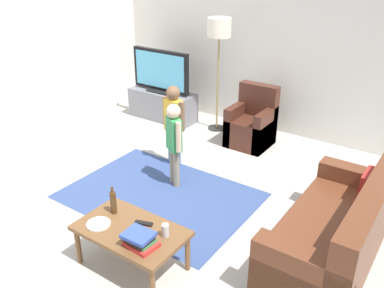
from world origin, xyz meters
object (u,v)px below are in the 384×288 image
object	(u,v)px
tv_stand	(163,105)
floor_lamp	(219,34)
couch	(340,234)
tv_remote	(144,223)
book_stack	(140,240)
coffee_table	(131,233)
plate	(99,224)
armchair	(252,125)
child_center	(174,138)
child_near_tv	(174,119)
tv	(161,71)
soda_can	(165,230)
bottle	(113,202)

from	to	relation	value
tv_stand	floor_lamp	world-z (taller)	floor_lamp
couch	tv_remote	world-z (taller)	couch
tv_stand	book_stack	xyz separation A→B (m)	(2.30, -3.20, 0.24)
floor_lamp	coffee_table	bearing A→B (deg)	-71.70
tv_remote	plate	world-z (taller)	plate
armchair	child_center	world-z (taller)	child_center
child_near_tv	tv_remote	bearing A→B (deg)	-61.26
floor_lamp	tv	bearing A→B (deg)	-170.29
soda_can	tv_stand	bearing A→B (deg)	128.83
couch	armchair	world-z (taller)	armchair
bottle	tv_remote	xyz separation A→B (m)	(0.35, 0.02, -0.11)
child_near_tv	soda_can	size ratio (longest dim) A/B	9.38
floor_lamp	book_stack	world-z (taller)	floor_lamp
tv_stand	bottle	xyz separation A→B (m)	(1.78, -2.98, 0.30)
child_center	bottle	distance (m)	1.35
couch	soda_can	xyz separation A→B (m)	(-1.22, -1.08, 0.19)
tv_stand	tv	distance (m)	0.60
soda_can	plate	distance (m)	0.64
tv	child_center	size ratio (longest dim) A/B	1.03
soda_can	tv	bearing A→B (deg)	129.03
child_near_tv	child_center	xyz separation A→B (m)	(0.32, -0.42, -0.03)
soda_can	couch	bearing A→B (deg)	41.43
child_center	bottle	bearing A→B (deg)	-78.31
child_near_tv	bottle	bearing A→B (deg)	-71.21
tv_stand	book_stack	world-z (taller)	book_stack
floor_lamp	bottle	bearing A→B (deg)	-76.21
coffee_table	soda_can	xyz separation A→B (m)	(0.32, 0.10, 0.11)
floor_lamp	coffee_table	xyz separation A→B (m)	(1.07, -3.23, -1.17)
child_near_tv	soda_can	bearing A→B (deg)	-55.09
floor_lamp	bottle	distance (m)	3.38
tv	book_stack	size ratio (longest dim) A/B	3.79
child_center	plate	bearing A→B (deg)	-79.21
tv_stand	floor_lamp	xyz separation A→B (m)	(1.01, 0.15, 1.30)
child_near_tv	bottle	world-z (taller)	child_near_tv
couch	bottle	world-z (taller)	couch
child_near_tv	soda_can	distance (m)	2.12
floor_lamp	child_near_tv	size ratio (longest dim) A/B	1.58
armchair	child_near_tv	bearing A→B (deg)	-114.88
soda_can	child_near_tv	bearing A→B (deg)	124.91
child_near_tv	book_stack	world-z (taller)	child_near_tv
bottle	tv_remote	bearing A→B (deg)	3.27
child_center	coffee_table	distance (m)	1.55
child_center	tv_remote	xyz separation A→B (m)	(0.62, -1.30, -0.21)
tv_stand	tv_remote	size ratio (longest dim) A/B	7.06
floor_lamp	child_near_tv	distance (m)	1.66
bottle	soda_can	size ratio (longest dim) A/B	2.39
tv_remote	plate	distance (m)	0.41
child_center	soda_can	distance (m)	1.60
couch	plate	world-z (taller)	couch
child_near_tv	soda_can	xyz separation A→B (m)	(1.21, -1.73, -0.20)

